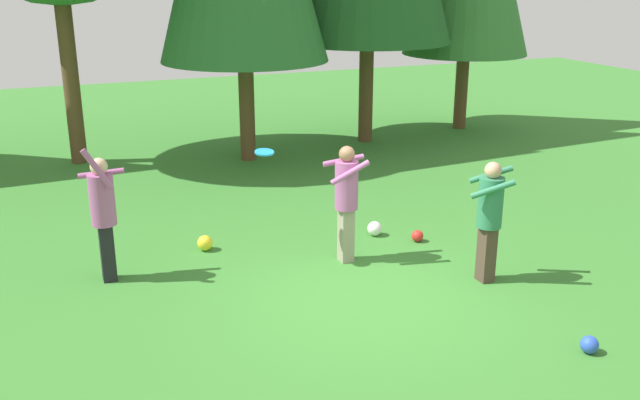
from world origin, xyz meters
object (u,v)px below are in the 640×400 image
at_px(frisbee, 264,152).
at_px(ball_red, 417,236).
at_px(person_catcher, 346,194).
at_px(person_bystander, 490,211).
at_px(ball_white, 375,229).
at_px(ball_blue, 589,345).
at_px(ball_yellow, 205,243).
at_px(person_thrower, 103,208).

distance_m(frisbee, ball_red, 3.02).
distance_m(person_catcher, ball_red, 1.70).
relative_size(person_catcher, ball_red, 9.22).
height_order(person_bystander, ball_white, person_bystander).
xyz_separation_m(ball_white, ball_red, (0.52, -0.50, -0.02)).
bearing_deg(ball_blue, person_catcher, 113.04).
distance_m(ball_red, ball_blue, 3.74).
relative_size(ball_red, ball_yellow, 0.79).
relative_size(person_bystander, frisbee, 5.76).
bearing_deg(ball_white, ball_red, -43.93).
xyz_separation_m(frisbee, ball_red, (2.54, 0.05, -1.64)).
height_order(person_bystander, ball_blue, person_bystander).
xyz_separation_m(ball_white, ball_yellow, (-2.71, 0.42, 0.00)).
distance_m(person_thrower, ball_red, 4.83).
height_order(person_thrower, person_catcher, person_thrower).
distance_m(ball_blue, ball_yellow, 5.73).
xyz_separation_m(frisbee, ball_blue, (2.64, -3.68, -1.63)).
xyz_separation_m(person_catcher, person_bystander, (1.52, -1.38, -0.03)).
distance_m(ball_white, ball_red, 0.72).
xyz_separation_m(person_catcher, ball_white, (0.86, 0.76, -0.93)).
bearing_deg(person_thrower, frisbee, 0.00).
bearing_deg(ball_blue, ball_white, 98.28).
height_order(ball_red, ball_blue, ball_blue).
bearing_deg(ball_white, person_bystander, -73.00).
distance_m(person_bystander, ball_red, 1.89).
bearing_deg(ball_blue, frisbee, 125.62).
distance_m(person_thrower, ball_white, 4.31).
xyz_separation_m(person_thrower, ball_white, (4.21, 0.13, -0.94)).
relative_size(person_bystander, ball_white, 7.14).
bearing_deg(ball_blue, person_thrower, 139.61).
bearing_deg(person_thrower, person_catcher, 0.20).
xyz_separation_m(frisbee, ball_yellow, (-0.69, 0.97, -1.61)).
bearing_deg(person_bystander, person_thrower, 8.24).
bearing_deg(ball_red, person_bystander, -85.17).
bearing_deg(ball_white, ball_blue, -81.72).
xyz_separation_m(ball_red, ball_blue, (0.10, -3.74, 0.01)).
bearing_deg(person_bystander, ball_yellow, -6.55).
bearing_deg(ball_yellow, person_thrower, -159.69).
bearing_deg(ball_red, frisbee, -178.77).
xyz_separation_m(person_bystander, ball_white, (-0.65, 2.14, -0.90)).
bearing_deg(ball_blue, ball_yellow, 125.58).
bearing_deg(frisbee, ball_red, 1.23).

